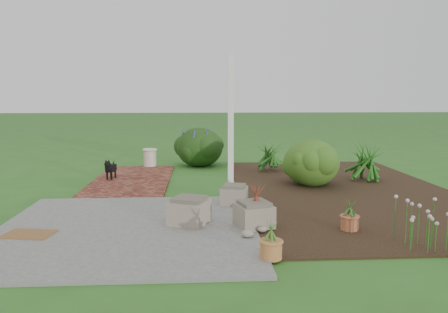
{
  "coord_description": "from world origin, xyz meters",
  "views": [
    {
      "loc": [
        -0.27,
        -7.56,
        1.81
      ],
      "look_at": [
        0.2,
        0.4,
        0.7
      ],
      "focal_mm": 35.0,
      "sensor_mm": 36.0,
      "label": 1
    }
  ],
  "objects": [
    {
      "name": "stone_trough_near",
      "position": [
        -0.4,
        -1.62,
        0.2
      ],
      "size": [
        0.63,
        0.63,
        0.32
      ],
      "primitive_type": "cube",
      "rotation": [
        0.0,
        0.0,
        -0.39
      ],
      "color": "#7B715C",
      "rests_on": "concrete_patio"
    },
    {
      "name": "agapanthus_clump_back",
      "position": [
        3.26,
        1.37,
        0.49
      ],
      "size": [
        1.07,
        1.07,
        0.93
      ],
      "primitive_type": null,
      "rotation": [
        0.0,
        0.0,
        0.04
      ],
      "color": "#144011",
      "rests_on": "garden_bed"
    },
    {
      "name": "terracotta_pot_small_left",
      "position": [
        1.75,
        -2.0,
        0.13
      ],
      "size": [
        0.27,
        0.27,
        0.19
      ],
      "primitive_type": "cylinder",
      "rotation": [
        0.0,
        0.0,
        -0.17
      ],
      "color": "#AC5C3A",
      "rests_on": "garden_bed"
    },
    {
      "name": "terracotta_pot_bronze",
      "position": [
        0.52,
        -1.77,
        0.16
      ],
      "size": [
        0.32,
        0.32,
        0.25
      ],
      "primitive_type": "cylinder",
      "rotation": [
        0.0,
        0.0,
        -0.03
      ],
      "color": "#9A4C34",
      "rests_on": "garden_bed"
    },
    {
      "name": "evergreen_shrub",
      "position": [
        1.99,
        0.99,
        0.5
      ],
      "size": [
        1.18,
        1.18,
        0.95
      ],
      "primitive_type": "ellipsoid",
      "rotation": [
        0.0,
        0.0,
        0.06
      ],
      "color": "#18400C",
      "rests_on": "garden_bed"
    },
    {
      "name": "black_dog",
      "position": [
        -2.16,
        1.78,
        0.28
      ],
      "size": [
        0.19,
        0.47,
        0.41
      ],
      "rotation": [
        0.0,
        0.0,
        -0.17
      ],
      "color": "black",
      "rests_on": "brick_path"
    },
    {
      "name": "terracotta_pot_small_right",
      "position": [
        0.52,
        -2.98,
        0.13
      ],
      "size": [
        0.27,
        0.27,
        0.21
      ],
      "primitive_type": "cylinder",
      "rotation": [
        0.0,
        0.0,
        0.09
      ],
      "color": "#B6713D",
      "rests_on": "garden_bed"
    },
    {
      "name": "stone_trough_mid",
      "position": [
        0.48,
        -1.81,
        0.19
      ],
      "size": [
        0.56,
        0.56,
        0.3
      ],
      "primitive_type": "cube",
      "rotation": [
        0.0,
        0.0,
        0.29
      ],
      "color": "#716454",
      "rests_on": "concrete_patio"
    },
    {
      "name": "veranda_post",
      "position": [
        0.3,
        0.1,
        1.25
      ],
      "size": [
        0.1,
        0.1,
        2.5
      ],
      "primitive_type": "cube",
      "color": "white",
      "rests_on": "ground"
    },
    {
      "name": "pink_flower_patch",
      "position": [
        2.55,
        -2.71,
        0.3
      ],
      "size": [
        1.07,
        1.07,
        0.55
      ],
      "primitive_type": null,
      "rotation": [
        0.0,
        0.0,
        -0.29
      ],
      "color": "#113D0F",
      "rests_on": "garden_bed"
    },
    {
      "name": "coir_doormat",
      "position": [
        -2.46,
        -2.01,
        0.05
      ],
      "size": [
        0.67,
        0.49,
        0.02
      ],
      "primitive_type": "cube",
      "rotation": [
        0.0,
        0.0,
        -0.17
      ],
      "color": "brown",
      "rests_on": "concrete_patio"
    },
    {
      "name": "garden_bed",
      "position": [
        2.5,
        0.5,
        0.01
      ],
      "size": [
        4.0,
        7.0,
        0.03
      ],
      "primitive_type": "cube",
      "color": "black",
      "rests_on": "ground"
    },
    {
      "name": "agapanthus_clump_front",
      "position": [
        1.44,
        2.74,
        0.45
      ],
      "size": [
        1.19,
        1.19,
        0.84
      ],
      "primitive_type": null,
      "rotation": [
        0.0,
        0.0,
        0.3
      ],
      "color": "#16370B",
      "rests_on": "garden_bed"
    },
    {
      "name": "cream_ceramic_urn",
      "position": [
        -1.5,
        3.48,
        0.25
      ],
      "size": [
        0.37,
        0.37,
        0.43
      ],
      "primitive_type": "cylinder",
      "rotation": [
        0.0,
        0.0,
        -0.15
      ],
      "color": "beige",
      "rests_on": "brick_path"
    },
    {
      "name": "concrete_patio",
      "position": [
        -1.25,
        -1.75,
        0.02
      ],
      "size": [
        3.5,
        3.5,
        0.04
      ],
      "primitive_type": "cube",
      "color": "#5D5E5B",
      "rests_on": "ground"
    },
    {
      "name": "ground",
      "position": [
        0.0,
        0.0,
        0.0
      ],
      "size": [
        80.0,
        80.0,
        0.0
      ],
      "primitive_type": "plane",
      "color": "#2E641F",
      "rests_on": "ground"
    },
    {
      "name": "purple_flowering_bush",
      "position": [
        -0.24,
        3.71,
        0.51
      ],
      "size": [
        1.44,
        1.44,
        1.02
      ],
      "primitive_type": "ellipsoid",
      "rotation": [
        0.0,
        0.0,
        0.22
      ],
      "color": "black",
      "rests_on": "ground"
    },
    {
      "name": "stone_trough_far",
      "position": [
        0.32,
        -0.53,
        0.18
      ],
      "size": [
        0.5,
        0.5,
        0.27
      ],
      "primitive_type": "cube",
      "rotation": [
        0.0,
        0.0,
        -0.25
      ],
      "color": "gray",
      "rests_on": "concrete_patio"
    },
    {
      "name": "brick_path",
      "position": [
        -1.7,
        1.75,
        0.02
      ],
      "size": [
        1.6,
        3.5,
        0.04
      ],
      "primitive_type": "cube",
      "color": "maroon",
      "rests_on": "ground"
    }
  ]
}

